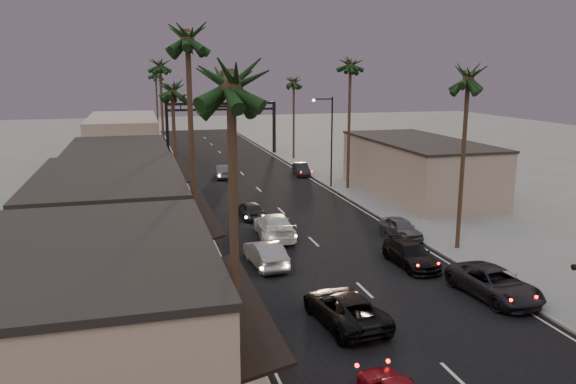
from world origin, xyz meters
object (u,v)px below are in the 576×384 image
streetlight_left (177,126)px  curbside_black (411,254)px  curbside_near (494,283)px  palm_rc (294,79)px  palm_far (155,71)px  palm_ra (469,71)px  arch (222,115)px  streetlight_right (329,135)px  palm_la (231,71)px  palm_lb (187,31)px  oncoming_silver (265,254)px  palm_ld (160,62)px  palm_lc (172,85)px  oncoming_pickup (345,308)px  palm_rb (351,61)px

streetlight_left → curbside_black: bearing=-72.9°
curbside_near → curbside_black: 5.82m
palm_rc → curbside_black: palm_rc is taller
palm_rc → palm_far: bearing=140.4°
palm_ra → curbside_near: palm_ra is taller
arch → curbside_near: size_ratio=2.75×
palm_far → curbside_black: bearing=-77.5°
streetlight_right → palm_ra: bearing=-85.4°
palm_la → palm_lb: palm_lb is taller
arch → oncoming_silver: (-4.26, -45.85, -4.78)m
arch → palm_la: bearing=-98.0°
palm_la → curbside_near: 19.60m
palm_ld → palm_far: 23.02m
palm_ra → palm_far: bearing=107.4°
arch → streetlight_right: 25.94m
palm_lc → palm_ld: (0.00, 19.00, 1.95)m
arch → streetlight_left: size_ratio=1.69×
streetlight_left → curbside_near: 43.81m
palm_lb → oncoming_pickup: size_ratio=2.79×
oncoming_pickup → curbside_near: (8.53, 0.89, 0.01)m
streetlight_left → curbside_black: (11.08, -36.09, -4.63)m
streetlight_left → palm_ld: bearing=-119.2°
streetlight_right → curbside_black: streetlight_right is taller
palm_la → palm_rb: 39.01m
oncoming_silver → curbside_near: (10.32, -7.74, 0.01)m
streetlight_right → curbside_black: (-2.76, -23.09, -4.63)m
streetlight_left → palm_ra: bearing=-65.5°
curbside_black → palm_ld: bearing=109.3°
oncoming_pickup → curbside_near: 8.57m
palm_lc → curbside_black: palm_lc is taller
palm_lc → palm_rb: (17.20, 8.00, 1.95)m
arch → streetlight_right: size_ratio=1.69×
palm_ld → palm_far: size_ratio=1.08×
streetlight_right → palm_la: bearing=-113.3°
palm_la → oncoming_pickup: bearing=46.7°
palm_lc → palm_far: (0.30, 42.00, 0.97)m
streetlight_right → curbside_near: size_ratio=1.63×
palm_rb → palm_lc: bearing=-155.1°
streetlight_left → oncoming_pickup: 42.96m
palm_lc → oncoming_silver: bearing=-69.9°
palm_ra → arch: bearing=100.6°
streetlight_left → palm_far: 20.96m
palm_la → oncoming_pickup: 13.95m
palm_rc → curbside_near: 48.63m
arch → palm_la: palm_la is taller
streetlight_right → palm_rc: 19.75m
palm_far → palm_rb: bearing=-63.6°
palm_lb → palm_ra: 17.42m
palm_lb → oncoming_silver: (4.34, 2.15, -12.63)m
palm_ra → curbside_black: palm_ra is taller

